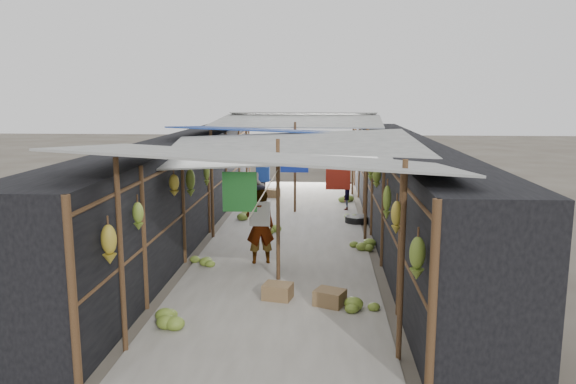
% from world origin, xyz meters
% --- Properties ---
extents(ground, '(80.00, 80.00, 0.00)m').
position_xyz_m(ground, '(0.00, 0.00, 0.00)').
color(ground, '#6B6356').
rests_on(ground, ground).
extents(aisle_slab, '(3.60, 16.00, 0.02)m').
position_xyz_m(aisle_slab, '(0.00, 6.50, 0.01)').
color(aisle_slab, '#9E998E').
rests_on(aisle_slab, ground).
extents(stall_left, '(1.40, 15.00, 2.30)m').
position_xyz_m(stall_left, '(-2.70, 6.50, 1.15)').
color(stall_left, black).
rests_on(stall_left, ground).
extents(stall_right, '(1.40, 15.00, 2.30)m').
position_xyz_m(stall_right, '(2.70, 6.50, 1.15)').
color(stall_right, black).
rests_on(stall_right, ground).
extents(crate_near, '(0.53, 0.46, 0.28)m').
position_xyz_m(crate_near, '(0.07, 2.01, 0.14)').
color(crate_near, olive).
rests_on(crate_near, ground).
extents(crate_mid, '(0.57, 0.52, 0.27)m').
position_xyz_m(crate_mid, '(0.93, 1.78, 0.14)').
color(crate_mid, olive).
rests_on(crate_mid, ground).
extents(crate_back, '(0.52, 0.46, 0.29)m').
position_xyz_m(crate_back, '(-0.86, 11.27, 0.14)').
color(crate_back, olive).
rests_on(crate_back, ground).
extents(black_basin, '(0.61, 0.61, 0.18)m').
position_xyz_m(black_basin, '(1.70, 7.76, 0.09)').
color(black_basin, black).
rests_on(black_basin, ground).
extents(vendor_elderly, '(0.63, 0.49, 1.54)m').
position_xyz_m(vendor_elderly, '(-0.44, 4.00, 0.77)').
color(vendor_elderly, white).
rests_on(vendor_elderly, ground).
extents(shopper_blue, '(0.88, 0.82, 1.44)m').
position_xyz_m(shopper_blue, '(-1.02, 9.91, 0.72)').
color(shopper_blue, '#1E439A').
rests_on(shopper_blue, ground).
extents(vendor_seated, '(0.37, 0.62, 0.94)m').
position_xyz_m(vendor_seated, '(1.47, 9.40, 0.47)').
color(vendor_seated, '#4D4943').
rests_on(vendor_seated, ground).
extents(market_canopy, '(5.62, 15.20, 2.77)m').
position_xyz_m(market_canopy, '(0.03, 6.82, 2.41)').
color(market_canopy, brown).
rests_on(market_canopy, ground).
extents(hanging_bananas, '(3.95, 14.24, 0.80)m').
position_xyz_m(hanging_bananas, '(-0.19, 6.04, 1.64)').
color(hanging_bananas, '#A5902A').
rests_on(hanging_bananas, ground).
extents(floor_bananas, '(3.71, 10.41, 0.35)m').
position_xyz_m(floor_bananas, '(0.05, 5.59, 0.15)').
color(floor_bananas, olive).
rests_on(floor_bananas, ground).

